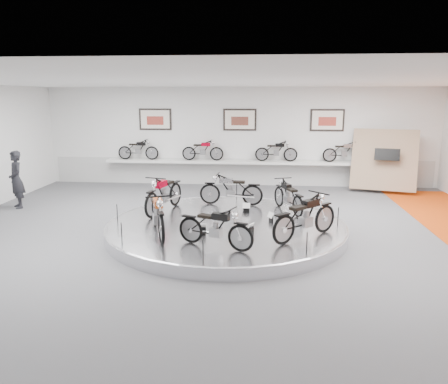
# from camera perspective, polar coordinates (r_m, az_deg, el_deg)

# --- Properties ---
(floor) EXTENTS (16.00, 16.00, 0.00)m
(floor) POSITION_cam_1_polar(r_m,az_deg,el_deg) (11.60, 0.17, -5.89)
(floor) COLOR #4F4F51
(floor) RESTS_ON ground
(ceiling) EXTENTS (16.00, 16.00, 0.00)m
(ceiling) POSITION_cam_1_polar(r_m,az_deg,el_deg) (11.01, 0.18, 14.27)
(ceiling) COLOR white
(ceiling) RESTS_ON wall_back
(wall_back) EXTENTS (16.00, 0.00, 16.00)m
(wall_back) POSITION_cam_1_polar(r_m,az_deg,el_deg) (18.07, 2.07, 7.21)
(wall_back) COLOR white
(wall_back) RESTS_ON floor
(wall_front) EXTENTS (16.00, 0.00, 16.00)m
(wall_front) POSITION_cam_1_polar(r_m,az_deg,el_deg) (4.40, -7.68, -9.71)
(wall_front) COLOR white
(wall_front) RESTS_ON floor
(dado_band) EXTENTS (15.68, 0.04, 1.10)m
(dado_band) POSITION_cam_1_polar(r_m,az_deg,el_deg) (18.24, 2.03, 2.66)
(dado_band) COLOR #BCBCBA
(dado_band) RESTS_ON floor
(display_platform) EXTENTS (6.40, 6.40, 0.30)m
(display_platform) POSITION_cam_1_polar(r_m,az_deg,el_deg) (11.83, 0.29, -4.75)
(display_platform) COLOR silver
(display_platform) RESTS_ON floor
(platform_rim) EXTENTS (6.40, 6.40, 0.10)m
(platform_rim) POSITION_cam_1_polar(r_m,az_deg,el_deg) (11.80, 0.29, -4.19)
(platform_rim) COLOR #B2B2BA
(platform_rim) RESTS_ON display_platform
(shelf) EXTENTS (11.00, 0.55, 0.10)m
(shelf) POSITION_cam_1_polar(r_m,az_deg,el_deg) (17.89, 1.99, 3.93)
(shelf) COLOR silver
(shelf) RESTS_ON wall_back
(poster_left) EXTENTS (1.35, 0.06, 0.88)m
(poster_left) POSITION_cam_1_polar(r_m,az_deg,el_deg) (18.49, -8.97, 9.36)
(poster_left) COLOR white
(poster_left) RESTS_ON wall_back
(poster_center) EXTENTS (1.35, 0.06, 0.88)m
(poster_center) POSITION_cam_1_polar(r_m,az_deg,el_deg) (17.98, 2.08, 9.42)
(poster_center) COLOR white
(poster_center) RESTS_ON wall_back
(poster_right) EXTENTS (1.35, 0.06, 0.88)m
(poster_right) POSITION_cam_1_polar(r_m,az_deg,el_deg) (18.13, 13.33, 9.12)
(poster_right) COLOR white
(poster_right) RESTS_ON wall_back
(display_panel) EXTENTS (2.56, 1.52, 2.30)m
(display_panel) POSITION_cam_1_polar(r_m,az_deg,el_deg) (17.86, 20.18, 3.96)
(display_panel) COLOR #98755E
(display_panel) RESTS_ON floor
(shelf_bike_a) EXTENTS (1.22, 0.43, 0.73)m
(shelf_bike_a) POSITION_cam_1_polar(r_m,az_deg,el_deg) (18.53, -11.14, 5.29)
(shelf_bike_a) COLOR black
(shelf_bike_a) RESTS_ON shelf
(shelf_bike_b) EXTENTS (1.22, 0.43, 0.73)m
(shelf_bike_b) POSITION_cam_1_polar(r_m,az_deg,el_deg) (17.97, -2.80, 5.30)
(shelf_bike_b) COLOR maroon
(shelf_bike_b) RESTS_ON shelf
(shelf_bike_c) EXTENTS (1.22, 0.43, 0.73)m
(shelf_bike_c) POSITION_cam_1_polar(r_m,az_deg,el_deg) (17.82, 6.84, 5.16)
(shelf_bike_c) COLOR black
(shelf_bike_c) RESTS_ON shelf
(shelf_bike_d) EXTENTS (1.22, 0.43, 0.73)m
(shelf_bike_d) POSITION_cam_1_polar(r_m,az_deg,el_deg) (18.11, 15.44, 4.92)
(shelf_bike_d) COLOR #A8A8AC
(shelf_bike_d) RESTS_ON shelf
(bike_a) EXTENTS (1.14, 1.72, 0.96)m
(bike_a) POSITION_cam_1_polar(r_m,az_deg,el_deg) (12.93, 8.39, -0.52)
(bike_a) COLOR black
(bike_a) RESTS_ON display_platform
(bike_b) EXTENTS (1.72, 0.70, 0.99)m
(bike_b) POSITION_cam_1_polar(r_m,az_deg,el_deg) (13.61, 0.93, 0.35)
(bike_b) COLOR #A8A8AC
(bike_b) RESTS_ON display_platform
(bike_c) EXTENTS (1.13, 1.99, 1.10)m
(bike_c) POSITION_cam_1_polar(r_m,az_deg,el_deg) (12.93, -7.86, -0.16)
(bike_c) COLOR maroon
(bike_c) RESTS_ON display_platform
(bike_d) EXTENTS (1.26, 1.98, 1.10)m
(bike_d) POSITION_cam_1_polar(r_m,az_deg,el_deg) (10.77, -8.68, -2.77)
(bike_d) COLOR #AA4214
(bike_d) RESTS_ON display_platform
(bike_e) EXTENTS (1.70, 1.14, 0.95)m
(bike_e) POSITION_cam_1_polar(r_m,az_deg,el_deg) (9.80, -1.19, -4.62)
(bike_e) COLOR black
(bike_e) RESTS_ON display_platform
(bike_f) EXTENTS (1.78, 1.74, 1.08)m
(bike_f) POSITION_cam_1_polar(r_m,az_deg,el_deg) (10.56, 10.58, -3.18)
(bike_f) COLOR black
(bike_f) RESTS_ON display_platform
(visitor) EXTENTS (0.81, 0.82, 1.90)m
(visitor) POSITION_cam_1_polar(r_m,az_deg,el_deg) (15.92, -25.49, 1.47)
(visitor) COLOR black
(visitor) RESTS_ON floor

